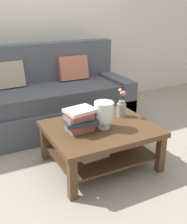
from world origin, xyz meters
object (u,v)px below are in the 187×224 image
Objects in this scene: coffee_table at (100,137)px; glass_hurricane_vase at (104,112)px; book_stack_main at (80,120)px; flower_pitcher at (122,106)px; couch at (49,100)px.

coffee_table is 3.95× the size of glass_hurricane_vase.
book_stack_main is (-0.21, 0.01, 0.23)m from coffee_table.
glass_hurricane_vase is 0.36m from flower_pitcher.
coffee_table is 3.44× the size of flower_pitcher.
couch is 1.22m from glass_hurricane_vase.
glass_hurricane_vase reaches higher than coffee_table.
flower_pitcher is (0.33, 0.14, 0.23)m from coffee_table.
glass_hurricane_vase is (0.16, -1.19, 0.22)m from couch.
flower_pitcher is at bearing 13.86° from book_stack_main.
book_stack_main is 1.08× the size of flower_pitcher.
book_stack_main is (-0.07, -1.15, 0.17)m from couch.
book_stack_main is 0.24m from glass_hurricane_vase.
couch is 1.99× the size of coffee_table.
flower_pitcher reaches higher than coffee_table.
couch reaches higher than flower_pitcher.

